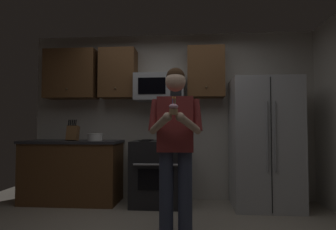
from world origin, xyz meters
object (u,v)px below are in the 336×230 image
Objects in this scene: refrigerator at (264,143)px; bowl_large_white at (95,137)px; cupcake at (174,109)px; microwave at (159,88)px; oven_range at (158,172)px; knife_block at (73,133)px; person at (175,139)px.

bowl_large_white is (-2.45, 0.02, 0.08)m from refrigerator.
bowl_large_white is at bearing 131.14° from cupcake.
microwave is 0.41× the size of refrigerator.
bowl_large_white is 1.94m from cupcake.
oven_range is 4.12× the size of bowl_large_white.
knife_block is 1.94m from person.
refrigerator is 2.45m from bowl_large_white.
cupcake is (0.31, -1.46, 0.83)m from oven_range.
knife_block is at bearing 145.49° from person.
person reaches higher than bowl_large_white.
refrigerator reaches higher than bowl_large_white.
knife_block reaches higher than bowl_large_white.
bowl_large_white is (-0.95, -0.02, 0.51)m from oven_range.
oven_range is 1.08m from bowl_large_white.
knife_block is at bearing 179.80° from refrigerator.
refrigerator is 1.89m from cupcake.
knife_block is (-2.78, 0.01, 0.14)m from refrigerator.
microwave is at bearing 101.17° from cupcake.
microwave is at bearing 8.19° from bowl_large_white.
microwave reaches higher than bowl_large_white.
refrigerator is 10.35× the size of cupcake.
person is at bearing -41.44° from bowl_large_white.
bowl_large_white is at bearing 2.17° from knife_block.
person is at bearing -137.57° from refrigerator.
cupcake reaches higher than bowl_large_white.
refrigerator reaches higher than person.
refrigerator is 7.96× the size of bowl_large_white.
knife_block is 1.84× the size of cupcake.
refrigerator is at bearing 49.97° from cupcake.
oven_range is 0.53× the size of person.
oven_range is 5.36× the size of cupcake.
cupcake is (0.00, -0.33, 0.30)m from person.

